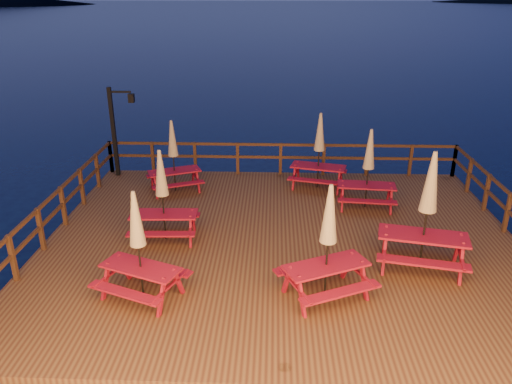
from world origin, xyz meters
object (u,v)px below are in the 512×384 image
(lamp_post, at_px, (118,124))
(picnic_table_1, at_px, (319,150))
(picnic_table_0, at_px, (328,241))
(picnic_table_2, at_px, (162,194))

(lamp_post, height_order, picnic_table_1, lamp_post)
(picnic_table_0, height_order, picnic_table_2, picnic_table_0)
(picnic_table_2, bearing_deg, lamp_post, 115.62)
(picnic_table_0, relative_size, picnic_table_1, 1.03)
(lamp_post, xyz_separation_m, picnic_table_1, (6.57, -0.89, -0.54))
(picnic_table_0, bearing_deg, picnic_table_1, 61.67)
(picnic_table_1, height_order, picnic_table_2, picnic_table_1)
(lamp_post, height_order, picnic_table_2, lamp_post)
(picnic_table_1, bearing_deg, lamp_post, -173.35)
(picnic_table_1, distance_m, picnic_table_2, 5.57)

